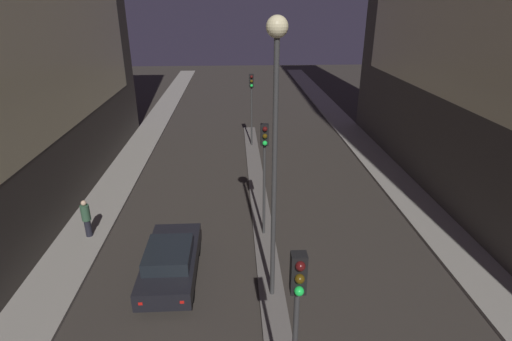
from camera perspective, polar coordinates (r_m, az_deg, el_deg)
The scene contains 7 objects.
median_strip at distance 20.06m, azimuth 0.69°, elevation -5.99°, with size 0.92×28.90×0.14m.
traffic_light_near at distance 8.84m, azimuth 5.83°, elevation -19.29°, with size 0.32×0.42×5.10m.
traffic_light_mid at distance 16.58m, azimuth 1.22°, elevation 2.02°, with size 0.32×0.42×5.10m.
traffic_light_far at distance 28.18m, azimuth -0.65°, elevation 10.82°, with size 0.32×0.42×5.10m.
street_lamp at distance 11.83m, azimuth 2.82°, elevation 8.81°, with size 0.62×0.62×9.33m.
car_left_lane at distance 15.75m, azimuth -12.10°, elevation -12.51°, with size 1.93×4.56×1.50m.
pedestrian_on_left_sidewalk at distance 19.08m, azimuth -23.08°, elevation -6.20°, with size 0.38×0.38×1.75m.
Camera 1 is at (-1.20, -2.06, 9.77)m, focal length 28.00 mm.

